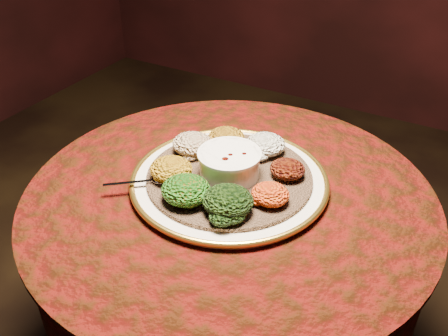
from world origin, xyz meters
The scene contains 13 objects.
table centered at (0.00, 0.00, 0.55)m, with size 0.96×0.96×0.73m.
platter centered at (-0.01, 0.02, 0.75)m, with size 0.55×0.55×0.02m.
injera centered at (-0.01, 0.02, 0.76)m, with size 0.39×0.39×0.01m, color brown.
stew_bowl centered at (-0.01, 0.02, 0.80)m, with size 0.15×0.15×0.06m.
spoon centered at (-0.15, -0.09, 0.77)m, with size 0.12×0.10×0.01m.
portion_ayib centered at (0.02, 0.16, 0.79)m, with size 0.10×0.09×0.05m, color white.
portion_kitfo centered at (0.11, 0.09, 0.78)m, with size 0.08×0.08×0.04m, color black.
portion_tikil centered at (0.11, -0.02, 0.78)m, with size 0.08×0.08×0.04m, color #BB860F.
portion_gomen centered at (0.05, -0.10, 0.79)m, with size 0.11×0.11×0.05m, color black.
portion_mixveg centered at (-0.05, -0.11, 0.79)m, with size 0.11×0.10×0.05m, color #A03F0A.
portion_kik centered at (-0.12, -0.05, 0.79)m, with size 0.10×0.10×0.05m, color #AA7D0F.
portion_timatim centered at (-0.14, 0.07, 0.79)m, with size 0.10×0.10×0.05m, color maroon.
portion_shiro centered at (-0.08, 0.14, 0.78)m, with size 0.09×0.09×0.05m, color #936711.
Camera 1 is at (0.45, -0.82, 1.43)m, focal length 40.00 mm.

